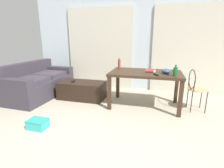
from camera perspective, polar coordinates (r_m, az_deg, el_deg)
The scene contains 14 objects.
ground_plane at distance 3.20m, azimuth 6.14°, elevation -11.07°, with size 7.29×7.29×0.00m, color #B2A893.
wall_back at distance 4.78m, azimuth 10.32°, elevation 13.94°, with size 6.26×0.10×2.65m, color silver.
curtains at distance 4.70m, azimuth 10.10°, elevation 11.31°, with size 4.28×0.03×2.22m.
couch at distance 4.61m, azimuth -23.62°, elevation 0.23°, with size 0.96×1.79×0.83m.
coffee_table at distance 4.13m, azimuth -9.98°, elevation -2.04°, with size 1.07×0.56×0.41m.
craft_table at distance 3.57m, azimuth 11.16°, elevation 2.55°, with size 1.44×0.85×0.74m.
wire_chair at distance 3.69m, azimuth 26.14°, elevation -0.45°, with size 0.38×0.40×0.83m.
bottle_near at distance 3.91m, azimuth 2.44°, elevation 6.82°, with size 0.06×0.06×0.24m.
bottle_far at distance 3.30m, azimuth 20.55°, elevation 3.96°, with size 0.08×0.08×0.21m.
bowl at distance 3.48m, azimuth 17.77°, elevation 4.13°, with size 0.17×0.17×0.10m, color #2D4C7A.
book_stack at distance 3.65m, azimuth 12.80°, elevation 4.44°, with size 0.21×0.31×0.03m.
tv_remote_on_table at distance 3.29m, azimuth 14.61°, elevation 3.07°, with size 0.04×0.15×0.02m, color black.
tv_remote_primary at distance 4.13m, azimuth -12.92°, elevation 0.91°, with size 0.05×0.14×0.02m, color black.
shoebox at distance 3.05m, azimuth -23.65°, elevation -12.20°, with size 0.30×0.22×0.15m.
Camera 1 is at (0.41, -1.72, 1.42)m, focal length 27.17 mm.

